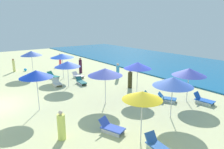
{
  "coord_description": "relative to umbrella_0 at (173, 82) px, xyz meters",
  "views": [
    {
      "loc": [
        15.3,
        -1.47,
        5.65
      ],
      "look_at": [
        0.3,
        9.82,
        0.87
      ],
      "focal_mm": 32.78,
      "sensor_mm": 36.0,
      "label": 1
    }
  ],
  "objects": [
    {
      "name": "lounge_chair_2_1",
      "position": [
        1.84,
        -3.28,
        -2.03
      ],
      "size": [
        1.48,
        0.75,
        0.7
      ],
      "rotation": [
        0.0,
        0.0,
        1.45
      ],
      "color": "silver",
      "rests_on": "ground_plane"
    },
    {
      "name": "lounge_chair_4_0",
      "position": [
        -1.88,
        1.98,
        -2.06
      ],
      "size": [
        1.44,
        1.19,
        0.61
      ],
      "rotation": [
        0.0,
        0.0,
        2.11
      ],
      "color": "silver",
      "rests_on": "ground_plane"
    },
    {
      "name": "beachgoer_0",
      "position": [
        -18.95,
        0.98,
        -1.53
      ],
      "size": [
        0.42,
        0.42,
        1.62
      ],
      "rotation": [
        0.0,
        0.0,
        3.66
      ],
      "color": "#E44158",
      "rests_on": "ground_plane"
    },
    {
      "name": "lounge_chair_6_1",
      "position": [
        -10.42,
        -3.0,
        -2.05
      ],
      "size": [
        1.33,
        0.74,
        0.64
      ],
      "rotation": [
        0.0,
        0.0,
        1.49
      ],
      "color": "silver",
      "rests_on": "ground_plane"
    },
    {
      "name": "lounge_chair_4_1",
      "position": [
        -0.03,
        3.76,
        -2.03
      ],
      "size": [
        1.44,
        0.82,
        0.71
      ],
      "rotation": [
        0.0,
        0.0,
        1.69
      ],
      "color": "silver",
      "rests_on": "ground_plane"
    },
    {
      "name": "beachgoer_3",
      "position": [
        -9.0,
        3.03,
        -1.51
      ],
      "size": [
        0.36,
        0.36,
        1.63
      ],
      "rotation": [
        0.0,
        0.0,
        4.81
      ],
      "color": "#358DCD",
      "rests_on": "ground_plane"
    },
    {
      "name": "umbrella_0",
      "position": [
        0.0,
        0.0,
        0.0
      ],
      "size": [
        2.38,
        2.38,
        2.56
      ],
      "color": "silver",
      "rests_on": "ground_plane"
    },
    {
      "name": "ocean",
      "position": [
        -8.26,
        14.17,
        -2.23
      ],
      "size": [
        60.0,
        15.01,
        0.12
      ],
      "primitive_type": "cube",
      "color": "#176399",
      "rests_on": "ground_plane"
    },
    {
      "name": "beachgoer_1",
      "position": [
        -1.73,
        -6.3,
        -1.59
      ],
      "size": [
        0.51,
        0.51,
        1.53
      ],
      "rotation": [
        0.0,
        0.0,
        4.35
      ],
      "color": "#E1EB66",
      "rests_on": "ground_plane"
    },
    {
      "name": "umbrella_6",
      "position": [
        -9.54,
        -2.25,
        -0.21
      ],
      "size": [
        2.28,
        2.28,
        2.33
      ],
      "color": "silver",
      "rests_on": "ground_plane"
    },
    {
      "name": "lounge_chair_8_0",
      "position": [
        -13.16,
        -2.31,
        -2.05
      ],
      "size": [
        1.51,
        0.95,
        0.66
      ],
      "rotation": [
        0.0,
        0.0,
        1.85
      ],
      "color": "silver",
      "rests_on": "ground_plane"
    },
    {
      "name": "umbrella_8",
      "position": [
        -12.51,
        -1.44,
        0.08
      ],
      "size": [
        2.4,
        2.4,
        2.57
      ],
      "color": "silver",
      "rests_on": "ground_plane"
    },
    {
      "name": "umbrella_4",
      "position": [
        -0.97,
        3.15,
        -0.05
      ],
      "size": [
        2.4,
        2.4,
        2.5
      ],
      "color": "silver",
      "rests_on": "ground_plane"
    },
    {
      "name": "umbrella_7",
      "position": [
        -4.05,
        1.02,
        0.18
      ],
      "size": [
        2.15,
        2.15,
        2.72
      ],
      "color": "silver",
      "rests_on": "ground_plane"
    },
    {
      "name": "umbrella_2",
      "position": [
        0.79,
        -3.33,
        0.1
      ],
      "size": [
        1.9,
        1.9,
        2.6
      ],
      "color": "silver",
      "rests_on": "ground_plane"
    },
    {
      "name": "beachgoer_5",
      "position": [
        -13.43,
        1.09,
        -1.45
      ],
      "size": [
        0.47,
        0.47,
        1.76
      ],
      "rotation": [
        0.0,
        0.0,
        1.12
      ],
      "color": "#39152C",
      "rests_on": "ground_plane"
    },
    {
      "name": "beachgoer_4",
      "position": [
        -18.73,
        -4.88,
        -1.55
      ],
      "size": [
        0.39,
        0.39,
        1.56
      ],
      "rotation": [
        0.0,
        0.0,
        0.97
      ],
      "color": "#E3E17A",
      "rests_on": "ground_plane"
    },
    {
      "name": "lounge_chair_2_0",
      "position": [
        -0.81,
        -3.93,
        -2.03
      ],
      "size": [
        1.49,
        1.07,
        0.69
      ],
      "rotation": [
        0.0,
        0.0,
        1.93
      ],
      "color": "silver",
      "rests_on": "ground_plane"
    },
    {
      "name": "beach_ball_0",
      "position": [
        -18.28,
        -3.75,
        -2.12
      ],
      "size": [
        0.34,
        0.34,
        0.34
      ],
      "primitive_type": "sphere",
      "color": "#2496E4",
      "rests_on": "ground_plane"
    },
    {
      "name": "lounge_chair_7_0",
      "position": [
        -2.57,
        1.27,
        -2.02
      ],
      "size": [
        1.5,
        1.2,
        0.66
      ],
      "rotation": [
        0.0,
        0.0,
        2.11
      ],
      "color": "silver",
      "rests_on": "ground_plane"
    },
    {
      "name": "umbrella_3",
      "position": [
        -15.61,
        -3.61,
        0.15
      ],
      "size": [
        2.23,
        2.23,
        2.69
      ],
      "color": "silver",
      "rests_on": "ground_plane"
    },
    {
      "name": "umbrella_1",
      "position": [
        -5.92,
        -6.08,
        0.19
      ],
      "size": [
        2.12,
        2.12,
        2.72
      ],
      "color": "silver",
      "rests_on": "ground_plane"
    },
    {
      "name": "beachgoer_2",
      "position": [
        -5.86,
        1.91,
        -1.53
      ],
      "size": [
        0.54,
        0.54,
        1.65
      ],
      "rotation": [
        0.0,
        0.0,
        2.23
      ],
      "color": "#39341A",
      "rests_on": "ground_plane"
    },
    {
      "name": "lounge_chair_8_1",
      "position": [
        -11.71,
        -0.18,
        -2.05
      ],
      "size": [
        1.4,
        0.98,
        0.61
      ],
      "rotation": [
        0.0,
        0.0,
        1.88
      ],
      "color": "silver",
      "rests_on": "ground_plane"
    },
    {
      "name": "lounge_chair_6_0",
      "position": [
        -9.54,
        -0.97,
        -2.06
      ],
      "size": [
        1.57,
        0.71,
        0.6
      ],
      "rotation": [
        0.0,
        0.0,
        1.47
      ],
      "color": "silver",
      "rests_on": "ground_plane"
    },
    {
      "name": "umbrella_5",
      "position": [
        -4.26,
        -1.87,
        0.04
      ],
      "size": [
        2.44,
        2.44,
        2.58
      ],
      "color": "silver",
      "rests_on": "ground_plane"
    }
  ]
}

